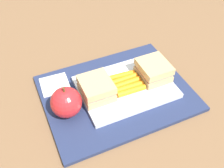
% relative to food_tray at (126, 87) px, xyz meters
% --- Properties ---
extents(ground_plane, '(2.40, 2.40, 0.00)m').
position_rel_food_tray_xyz_m(ground_plane, '(0.03, 0.00, -0.02)').
color(ground_plane, brown).
extents(lunchbag_mat, '(0.36, 0.28, 0.01)m').
position_rel_food_tray_xyz_m(lunchbag_mat, '(0.03, 0.00, -0.01)').
color(lunchbag_mat, navy).
rests_on(lunchbag_mat, ground_plane).
extents(food_tray, '(0.23, 0.17, 0.01)m').
position_rel_food_tray_xyz_m(food_tray, '(0.00, 0.00, 0.00)').
color(food_tray, white).
rests_on(food_tray, lunchbag_mat).
extents(sandwich_half_left, '(0.07, 0.08, 0.04)m').
position_rel_food_tray_xyz_m(sandwich_half_left, '(-0.08, 0.00, 0.03)').
color(sandwich_half_left, tan).
rests_on(sandwich_half_left, food_tray).
extents(sandwich_half_right, '(0.07, 0.08, 0.04)m').
position_rel_food_tray_xyz_m(sandwich_half_right, '(0.08, 0.00, 0.03)').
color(sandwich_half_right, tan).
rests_on(sandwich_half_right, food_tray).
extents(carrot_sticks_bundle, '(0.08, 0.07, 0.02)m').
position_rel_food_tray_xyz_m(carrot_sticks_bundle, '(-0.00, -0.00, 0.01)').
color(carrot_sticks_bundle, orange).
rests_on(carrot_sticks_bundle, food_tray).
extents(apple, '(0.07, 0.07, 0.08)m').
position_rel_food_tray_xyz_m(apple, '(0.16, 0.01, 0.03)').
color(apple, red).
rests_on(apple, lunchbag_mat).
extents(paper_napkin, '(0.07, 0.07, 0.00)m').
position_rel_food_tray_xyz_m(paper_napkin, '(0.16, -0.09, -0.00)').
color(paper_napkin, white).
rests_on(paper_napkin, lunchbag_mat).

